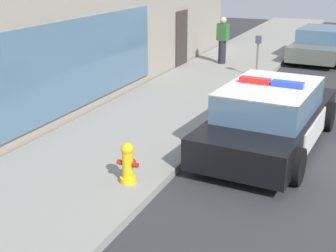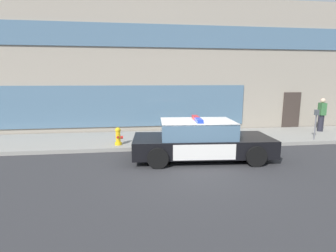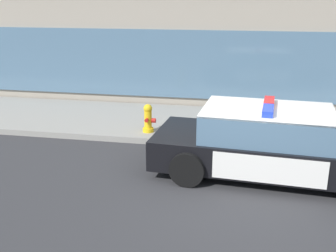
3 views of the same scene
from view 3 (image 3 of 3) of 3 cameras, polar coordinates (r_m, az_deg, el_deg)
ground at (r=7.99m, az=9.67°, el=-8.47°), size 48.00×48.00×0.00m
sidewalk at (r=11.37m, az=10.21°, el=-0.07°), size 48.00×3.31×0.15m
police_cruiser at (r=8.43m, az=14.35°, el=-2.36°), size 4.95×2.36×1.49m
fire_hydrant at (r=10.44m, az=-2.77°, el=1.05°), size 0.34×0.39×0.73m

